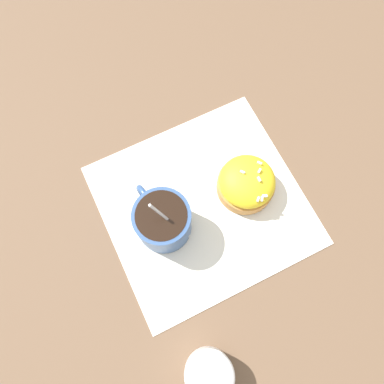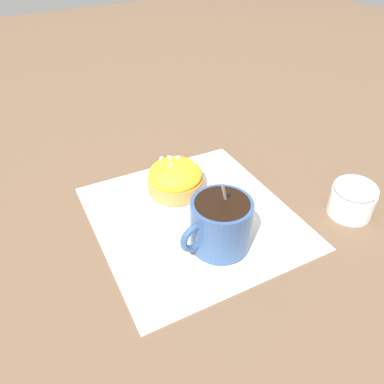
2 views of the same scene
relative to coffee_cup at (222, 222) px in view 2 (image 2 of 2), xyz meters
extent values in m
plane|color=brown|center=(-0.07, 0.00, -0.04)|extent=(3.00, 3.00, 0.00)
cube|color=white|center=(-0.07, 0.00, -0.04)|extent=(0.32, 0.30, 0.00)
cylinder|color=#335184|center=(0.00, 0.00, 0.00)|extent=(0.08, 0.08, 0.07)
cylinder|color=black|center=(0.00, 0.00, 0.03)|extent=(0.07, 0.07, 0.01)
torus|color=#335184|center=(0.00, -0.04, 0.00)|extent=(0.01, 0.04, 0.04)
ellipsoid|color=silver|center=(0.01, -0.02, -0.03)|extent=(0.03, 0.03, 0.01)
cylinder|color=silver|center=(-0.01, 0.01, 0.02)|extent=(0.04, 0.05, 0.10)
cylinder|color=#C18442|center=(-0.14, 0.01, -0.03)|extent=(0.09, 0.09, 0.02)
ellipsoid|color=yellow|center=(-0.14, 0.01, -0.01)|extent=(0.08, 0.08, 0.04)
cube|color=white|center=(-0.13, 0.00, 0.01)|extent=(0.01, 0.01, 0.00)
cube|color=white|center=(-0.15, 0.01, 0.01)|extent=(0.01, 0.01, 0.00)
cube|color=white|center=(-0.14, 0.04, 0.01)|extent=(0.01, 0.01, 0.00)
cube|color=white|center=(-0.13, 0.04, 0.01)|extent=(0.01, 0.01, 0.00)
cube|color=white|center=(-0.14, 0.04, 0.01)|extent=(0.01, 0.01, 0.00)
cube|color=white|center=(-0.15, 0.02, 0.01)|extent=(0.00, 0.01, 0.00)
cube|color=white|center=(-0.16, 0.00, 0.01)|extent=(0.01, 0.01, 0.00)
cylinder|color=white|center=(0.05, 0.20, -0.02)|extent=(0.06, 0.06, 0.04)
ellipsoid|color=white|center=(0.05, 0.20, 0.01)|extent=(0.06, 0.06, 0.02)
camera|label=1|loc=(0.03, 0.12, 0.51)|focal=35.00mm
camera|label=2|loc=(0.28, -0.22, 0.32)|focal=35.00mm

